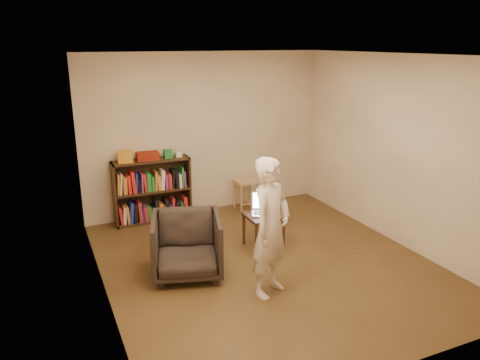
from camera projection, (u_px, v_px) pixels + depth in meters
name	position (u px, v px, depth m)	size (l,w,h in m)	color
floor	(267.00, 263.00, 6.02)	(4.50, 4.50, 0.00)	#463016
ceiling	(270.00, 55.00, 5.28)	(4.50, 4.50, 0.00)	white
wall_back	(205.00, 134.00, 7.62)	(4.00, 4.00, 0.00)	beige
wall_left	(98.00, 186.00, 4.87)	(4.50, 4.50, 0.00)	beige
wall_right	(397.00, 151.00, 6.43)	(4.50, 4.50, 0.00)	beige
bookshelf	(152.00, 194.00, 7.36)	(1.20, 0.30, 1.00)	black
box_yellow	(125.00, 157.00, 6.99)	(0.22, 0.16, 0.18)	orange
red_cloth	(148.00, 156.00, 7.18)	(0.33, 0.24, 0.11)	maroon
box_green	(168.00, 154.00, 7.27)	(0.13, 0.13, 0.13)	#207A2E
box_white	(178.00, 154.00, 7.35)	(0.09, 0.09, 0.08)	silver
stool	(246.00, 186.00, 7.84)	(0.36, 0.36, 0.52)	#A47550
armchair	(187.00, 245.00, 5.64)	(0.82, 0.84, 0.76)	black
side_table	(263.00, 220.00, 6.39)	(0.47, 0.47, 0.48)	black
laptop	(265.00, 208.00, 6.42)	(0.47, 0.45, 0.27)	silver
person	(271.00, 228.00, 5.12)	(0.58, 0.38, 1.58)	beige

